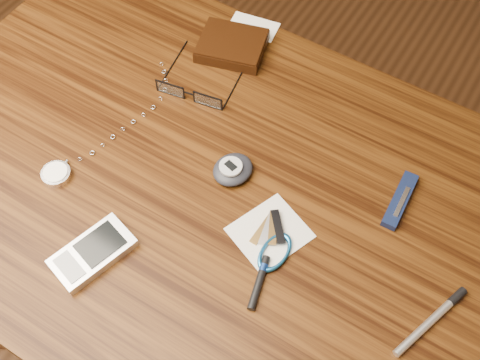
{
  "coord_description": "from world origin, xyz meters",
  "views": [
    {
      "loc": [
        0.32,
        -0.39,
        1.53
      ],
      "look_at": [
        0.06,
        0.03,
        0.76
      ],
      "focal_mm": 45.0,
      "sensor_mm": 36.0,
      "label": 1
    }
  ],
  "objects": [
    {
      "name": "ground",
      "position": [
        0.0,
        0.0,
        0.0
      ],
      "size": [
        3.8,
        3.8,
        0.0
      ],
      "primitive_type": "plane",
      "color": "#472814",
      "rests_on": "ground"
    },
    {
      "name": "desk",
      "position": [
        0.0,
        0.0,
        0.65
      ],
      "size": [
        1.0,
        0.7,
        0.75
      ],
      "color": "#3A1E09",
      "rests_on": "ground"
    },
    {
      "name": "wallet_and_card",
      "position": [
        -0.1,
        0.26,
        0.76
      ],
      "size": [
        0.14,
        0.16,
        0.02
      ],
      "color": "black",
      "rests_on": "desk"
    },
    {
      "name": "eyeglasses",
      "position": [
        -0.1,
        0.13,
        0.76
      ],
      "size": [
        0.14,
        0.14,
        0.03
      ],
      "color": "black",
      "rests_on": "desk"
    },
    {
      "name": "pocket_watch",
      "position": [
        -0.18,
        -0.1,
        0.76
      ],
      "size": [
        0.08,
        0.3,
        0.01
      ],
      "color": "silver",
      "rests_on": "desk"
    },
    {
      "name": "pda_phone",
      "position": [
        -0.05,
        -0.19,
        0.76
      ],
      "size": [
        0.09,
        0.13,
        0.02
      ],
      "color": "silver",
      "rests_on": "desk"
    },
    {
      "name": "pedometer",
      "position": [
        0.04,
        0.04,
        0.76
      ],
      "size": [
        0.07,
        0.08,
        0.03
      ],
      "color": "black",
      "rests_on": "desk"
    },
    {
      "name": "notepad_keys",
      "position": [
        0.15,
        -0.04,
        0.75
      ],
      "size": [
        0.12,
        0.13,
        0.01
      ],
      "color": "silver",
      "rests_on": "desk"
    },
    {
      "name": "pocket_knife",
      "position": [
        0.28,
        0.12,
        0.76
      ],
      "size": [
        0.03,
        0.1,
        0.01
      ],
      "color": "#0E1836",
      "rests_on": "desk"
    },
    {
      "name": "silver_pen",
      "position": [
        0.4,
        -0.02,
        0.76
      ],
      "size": [
        0.05,
        0.13,
        0.01
      ],
      "color": "silver",
      "rests_on": "desk"
    },
    {
      "name": "black_blue_pen",
      "position": [
        0.17,
        -0.1,
        0.76
      ],
      "size": [
        0.03,
        0.08,
        0.01
      ],
      "color": "black",
      "rests_on": "desk"
    }
  ]
}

